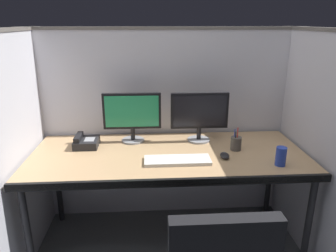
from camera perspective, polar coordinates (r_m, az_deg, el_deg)
name	(u,v)px	position (r m, az deg, el deg)	size (l,w,h in m)	color
cubicle_partition_rear	(165,126)	(2.59, -0.56, 0.02)	(2.21, 0.06, 1.57)	silver
cubicle_partition_left	(15,156)	(2.25, -25.98, -4.87)	(0.06, 1.41, 1.57)	silver
cubicle_partition_right	(315,148)	(2.37, 25.12, -3.66)	(0.06, 1.41, 1.57)	silver
desk	(169,160)	(2.21, 0.10, -6.18)	(1.90, 0.80, 0.74)	tan
monitor_left	(132,114)	(2.35, -6.53, 2.17)	(0.43, 0.17, 0.37)	gray
monitor_right	(199,114)	(2.36, 5.73, 2.25)	(0.43, 0.17, 0.37)	gray
keyboard_main	(177,160)	(2.06, 1.73, -6.24)	(0.43, 0.15, 0.02)	silver
computer_mouse	(225,156)	(2.14, 10.24, -5.30)	(0.06, 0.10, 0.04)	black
pen_cup	(236,143)	(2.28, 12.22, -3.08)	(0.08, 0.08, 0.17)	#4C4742
desk_phone	(86,142)	(2.37, -14.69, -2.84)	(0.17, 0.19, 0.09)	black
soda_can	(281,156)	(2.11, 19.80, -5.20)	(0.07, 0.07, 0.12)	#263FB2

